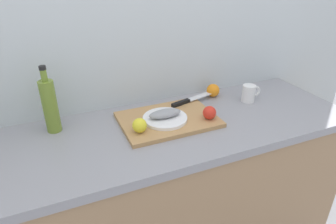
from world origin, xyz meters
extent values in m
cube|color=silver|center=(0.00, 0.33, 1.25)|extent=(3.20, 0.05, 2.50)
cube|color=#9E7A56|center=(0.00, 0.00, 0.43)|extent=(2.00, 0.58, 0.86)
cube|color=gray|center=(0.00, 0.00, 0.88)|extent=(2.00, 0.60, 0.04)
cube|color=tan|center=(0.11, 0.05, 0.91)|extent=(0.45, 0.32, 0.02)
cylinder|color=white|center=(0.09, 0.04, 0.93)|extent=(0.21, 0.21, 0.01)
ellipsoid|color=gray|center=(0.09, 0.04, 0.95)|extent=(0.16, 0.07, 0.04)
cube|color=silver|center=(0.37, 0.19, 0.93)|extent=(0.18, 0.08, 0.00)
cube|color=black|center=(0.23, 0.15, 0.93)|extent=(0.11, 0.05, 0.02)
sphere|color=yellow|center=(-0.05, -0.02, 0.95)|extent=(0.06, 0.06, 0.06)
sphere|color=red|center=(0.28, -0.04, 0.95)|extent=(0.06, 0.06, 0.06)
cylinder|color=olive|center=(-0.39, 0.18, 1.02)|extent=(0.06, 0.06, 0.24)
cylinder|color=olive|center=(-0.39, 0.18, 1.16)|extent=(0.03, 0.03, 0.05)
cylinder|color=black|center=(-0.39, 0.18, 1.20)|extent=(0.03, 0.03, 0.02)
cylinder|color=white|center=(0.60, 0.08, 0.95)|extent=(0.07, 0.07, 0.09)
torus|color=white|center=(0.64, 0.08, 0.95)|extent=(0.06, 0.01, 0.06)
sphere|color=orange|center=(0.45, 0.22, 0.94)|extent=(0.07, 0.07, 0.07)
camera|label=1|loc=(-0.38, -1.09, 1.59)|focal=31.73mm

